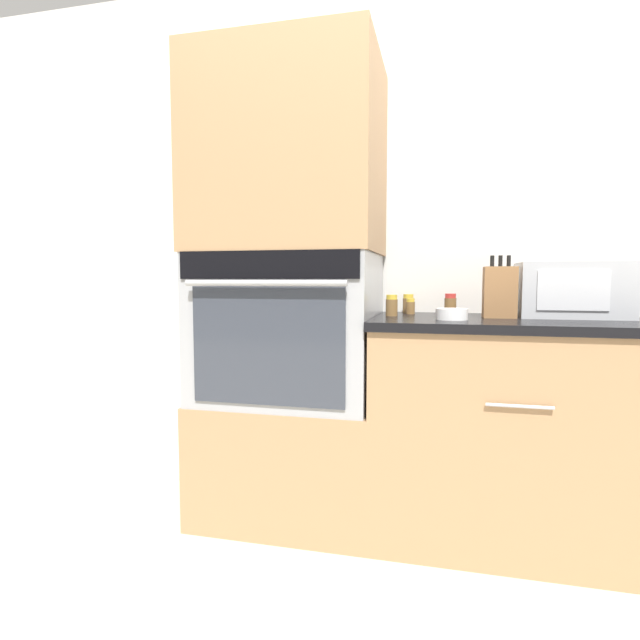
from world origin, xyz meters
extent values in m
plane|color=beige|center=(0.00, 0.00, 0.00)|extent=(12.00, 12.00, 0.00)
cube|color=silver|center=(0.00, 0.63, 1.25)|extent=(8.00, 0.05, 2.50)
cube|color=#A87F56|center=(-0.39, 0.30, 0.26)|extent=(0.77, 0.60, 0.52)
cube|color=#9EA0A5|center=(-0.39, 0.30, 0.84)|extent=(0.75, 0.59, 0.63)
cube|color=black|center=(-0.39, 0.00, 1.10)|extent=(0.72, 0.01, 0.11)
cube|color=orange|center=(-0.39, 0.00, 1.10)|extent=(0.09, 0.00, 0.03)
cube|color=#333842|center=(-0.39, 0.00, 0.80)|extent=(0.61, 0.01, 0.47)
cylinder|color=#9EA0A5|center=(-0.39, -0.03, 1.04)|extent=(0.63, 0.02, 0.02)
cube|color=#A87F56|center=(-0.39, 0.30, 1.57)|extent=(0.77, 0.60, 0.82)
cube|color=#A87F56|center=(0.53, 0.30, 0.43)|extent=(1.05, 0.60, 0.86)
cube|color=black|center=(0.53, 0.30, 0.88)|extent=(1.07, 0.63, 0.03)
cylinder|color=#B7B7BC|center=(0.53, -0.01, 0.62)|extent=(0.22, 0.01, 0.01)
cube|color=#B2B5BA|center=(0.77, 0.42, 1.01)|extent=(0.41, 0.27, 0.22)
cube|color=silver|center=(0.75, 0.29, 1.01)|extent=(0.26, 0.01, 0.15)
cube|color=olive|center=(0.49, 0.34, 1.00)|extent=(0.13, 0.12, 0.21)
cylinder|color=black|center=(0.46, 0.34, 1.12)|extent=(0.02, 0.02, 0.04)
cylinder|color=black|center=(0.49, 0.34, 1.12)|extent=(0.02, 0.02, 0.04)
cylinder|color=black|center=(0.52, 0.34, 1.12)|extent=(0.02, 0.02, 0.04)
cylinder|color=white|center=(0.30, 0.19, 0.92)|extent=(0.12, 0.12, 0.04)
cylinder|color=brown|center=(0.13, 0.47, 0.92)|extent=(0.04, 0.04, 0.05)
cylinder|color=gold|center=(0.13, 0.47, 0.96)|extent=(0.04, 0.04, 0.02)
cylinder|color=brown|center=(0.06, 0.33, 0.93)|extent=(0.05, 0.05, 0.07)
cylinder|color=gold|center=(0.06, 0.33, 0.97)|extent=(0.05, 0.05, 0.02)
cylinder|color=brown|center=(0.30, 0.49, 0.93)|extent=(0.05, 0.05, 0.07)
cylinder|color=red|center=(0.30, 0.49, 0.98)|extent=(0.05, 0.05, 0.02)
cylinder|color=brown|center=(0.11, 0.54, 0.93)|extent=(0.05, 0.05, 0.07)
cylinder|color=gold|center=(0.11, 0.54, 0.97)|extent=(0.05, 0.05, 0.02)
camera|label=1|loc=(0.26, -1.79, 1.05)|focal=28.00mm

